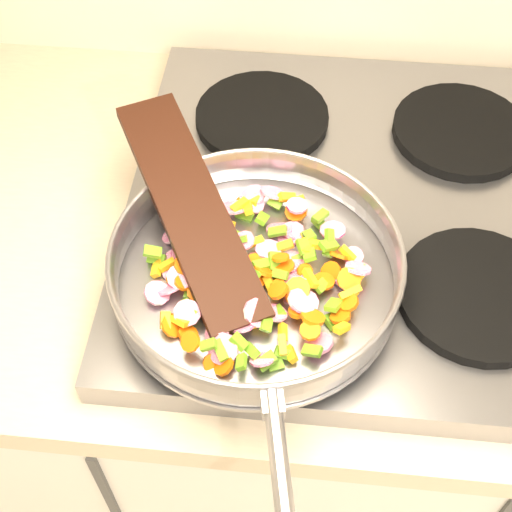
# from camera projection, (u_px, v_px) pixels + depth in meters

# --- Properties ---
(cooktop) EXTENTS (0.60, 0.60, 0.04)m
(cooktop) POSITION_uv_depth(u_px,v_px,m) (357.00, 211.00, 0.94)
(cooktop) COLOR #939399
(cooktop) RESTS_ON counter_top
(grate_fl) EXTENTS (0.19, 0.19, 0.02)m
(grate_fl) POSITION_uv_depth(u_px,v_px,m) (239.00, 275.00, 0.85)
(grate_fl) COLOR black
(grate_fl) RESTS_ON cooktop
(grate_fr) EXTENTS (0.19, 0.19, 0.02)m
(grate_fr) POSITION_uv_depth(u_px,v_px,m) (478.00, 294.00, 0.83)
(grate_fr) COLOR black
(grate_fr) RESTS_ON cooktop
(grate_bl) EXTENTS (0.19, 0.19, 0.02)m
(grate_bl) POSITION_uv_depth(u_px,v_px,m) (262.00, 117.00, 1.02)
(grate_bl) COLOR black
(grate_bl) RESTS_ON cooktop
(grate_br) EXTENTS (0.19, 0.19, 0.02)m
(grate_br) POSITION_uv_depth(u_px,v_px,m) (461.00, 131.00, 1.00)
(grate_br) COLOR black
(grate_br) RESTS_ON cooktop
(saute_pan) EXTENTS (0.37, 0.54, 0.06)m
(saute_pan) POSITION_uv_depth(u_px,v_px,m) (256.00, 268.00, 0.80)
(saute_pan) COLOR #9E9EA5
(saute_pan) RESTS_ON grate_fl
(vegetable_heap) EXTENTS (0.27, 0.28, 0.05)m
(vegetable_heap) POSITION_uv_depth(u_px,v_px,m) (256.00, 273.00, 0.81)
(vegetable_heap) COLOR #D31469
(vegetable_heap) RESTS_ON saute_pan
(wooden_spatula) EXTENTS (0.22, 0.32, 0.07)m
(wooden_spatula) POSITION_uv_depth(u_px,v_px,m) (190.00, 207.00, 0.83)
(wooden_spatula) COLOR black
(wooden_spatula) RESTS_ON saute_pan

